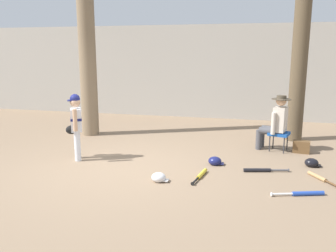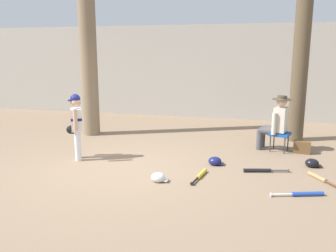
{
  "view_description": "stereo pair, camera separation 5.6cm",
  "coord_description": "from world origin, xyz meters",
  "px_view_note": "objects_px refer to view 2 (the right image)",
  "views": [
    {
      "loc": [
        2.32,
        -5.8,
        2.1
      ],
      "look_at": [
        0.79,
        0.39,
        0.75
      ],
      "focal_mm": 37.71,
      "sensor_mm": 36.0,
      "label": 1
    },
    {
      "loc": [
        2.37,
        -5.79,
        2.1
      ],
      "look_at": [
        0.79,
        0.39,
        0.75
      ],
      "focal_mm": 37.71,
      "sensor_mm": 36.0,
      "label": 2
    }
  ],
  "objects_px": {
    "bat_blue_youth": "(304,194)",
    "tree_near_player": "(88,44)",
    "batting_helmet_black": "(312,163)",
    "batting_helmet_white": "(158,177)",
    "tree_behind_spectator": "(301,51)",
    "bat_black_composite": "(261,170)",
    "batting_helmet_navy": "(215,161)",
    "folding_stool": "(280,135)",
    "bat_wood_tan": "(320,178)",
    "handbag_beside_stool": "(302,147)",
    "seated_spectator": "(276,121)",
    "young_ballplayer": "(76,122)",
    "bat_yellow_trainer": "(201,175)"
  },
  "relations": [
    {
      "from": "bat_yellow_trainer",
      "to": "bat_wood_tan",
      "type": "bearing_deg",
      "value": 10.0
    },
    {
      "from": "handbag_beside_stool",
      "to": "bat_yellow_trainer",
      "type": "xyz_separation_m",
      "value": [
        -1.84,
        -1.95,
        -0.1
      ]
    },
    {
      "from": "tree_behind_spectator",
      "to": "bat_blue_youth",
      "type": "xyz_separation_m",
      "value": [
        -0.18,
        -3.53,
        -2.07
      ]
    },
    {
      "from": "tree_behind_spectator",
      "to": "bat_black_composite",
      "type": "height_order",
      "value": "tree_behind_spectator"
    },
    {
      "from": "tree_near_player",
      "to": "bat_blue_youth",
      "type": "distance_m",
      "value": 6.08
    },
    {
      "from": "handbag_beside_stool",
      "to": "bat_black_composite",
      "type": "bearing_deg",
      "value": -119.95
    },
    {
      "from": "young_ballplayer",
      "to": "bat_yellow_trainer",
      "type": "xyz_separation_m",
      "value": [
        2.53,
        -0.41,
        -0.71
      ]
    },
    {
      "from": "bat_black_composite",
      "to": "batting_helmet_navy",
      "type": "bearing_deg",
      "value": 165.78
    },
    {
      "from": "young_ballplayer",
      "to": "batting_helmet_navy",
      "type": "relative_size",
      "value": 4.45
    },
    {
      "from": "tree_behind_spectator",
      "to": "bat_yellow_trainer",
      "type": "height_order",
      "value": "tree_behind_spectator"
    },
    {
      "from": "bat_wood_tan",
      "to": "batting_helmet_black",
      "type": "xyz_separation_m",
      "value": [
        -0.03,
        0.69,
        0.04
      ]
    },
    {
      "from": "bat_yellow_trainer",
      "to": "bat_blue_youth",
      "type": "xyz_separation_m",
      "value": [
        1.61,
        -0.44,
        -0.0
      ]
    },
    {
      "from": "tree_near_player",
      "to": "batting_helmet_navy",
      "type": "height_order",
      "value": "tree_near_player"
    },
    {
      "from": "tree_behind_spectator",
      "to": "seated_spectator",
      "type": "bearing_deg",
      "value": -115.66
    },
    {
      "from": "bat_blue_youth",
      "to": "batting_helmet_white",
      "type": "bearing_deg",
      "value": 178.93
    },
    {
      "from": "handbag_beside_stool",
      "to": "bat_yellow_trainer",
      "type": "height_order",
      "value": "handbag_beside_stool"
    },
    {
      "from": "tree_near_player",
      "to": "handbag_beside_stool",
      "type": "bearing_deg",
      "value": -5.72
    },
    {
      "from": "handbag_beside_stool",
      "to": "bat_black_composite",
      "type": "xyz_separation_m",
      "value": [
        -0.84,
        -1.45,
        -0.1
      ]
    },
    {
      "from": "batting_helmet_white",
      "to": "handbag_beside_stool",
      "type": "bearing_deg",
      "value": 43.46
    },
    {
      "from": "bat_black_composite",
      "to": "bat_yellow_trainer",
      "type": "bearing_deg",
      "value": -153.51
    },
    {
      "from": "bat_blue_youth",
      "to": "batting_helmet_navy",
      "type": "height_order",
      "value": "batting_helmet_navy"
    },
    {
      "from": "young_ballplayer",
      "to": "tree_near_player",
      "type": "bearing_deg",
      "value": 109.04
    },
    {
      "from": "tree_behind_spectator",
      "to": "bat_wood_tan",
      "type": "bearing_deg",
      "value": -86.77
    },
    {
      "from": "tree_near_player",
      "to": "batting_helmet_navy",
      "type": "bearing_deg",
      "value": -27.22
    },
    {
      "from": "folding_stool",
      "to": "bat_blue_youth",
      "type": "height_order",
      "value": "folding_stool"
    },
    {
      "from": "bat_yellow_trainer",
      "to": "bat_wood_tan",
      "type": "height_order",
      "value": "same"
    },
    {
      "from": "young_ballplayer",
      "to": "seated_spectator",
      "type": "height_order",
      "value": "young_ballplayer"
    },
    {
      "from": "batting_helmet_navy",
      "to": "folding_stool",
      "type": "bearing_deg",
      "value": 46.7
    },
    {
      "from": "tree_near_player",
      "to": "batting_helmet_black",
      "type": "xyz_separation_m",
      "value": [
        5.17,
        -1.43,
        -2.2
      ]
    },
    {
      "from": "seated_spectator",
      "to": "handbag_beside_stool",
      "type": "relative_size",
      "value": 3.53
    },
    {
      "from": "handbag_beside_stool",
      "to": "batting_helmet_navy",
      "type": "height_order",
      "value": "handbag_beside_stool"
    },
    {
      "from": "batting_helmet_white",
      "to": "batting_helmet_black",
      "type": "relative_size",
      "value": 0.97
    },
    {
      "from": "batting_helmet_white",
      "to": "young_ballplayer",
      "type": "bearing_deg",
      "value": 157.11
    },
    {
      "from": "seated_spectator",
      "to": "bat_wood_tan",
      "type": "relative_size",
      "value": 1.85
    },
    {
      "from": "batting_helmet_black",
      "to": "batting_helmet_white",
      "type": "bearing_deg",
      "value": -150.85
    },
    {
      "from": "handbag_beside_stool",
      "to": "bat_yellow_trainer",
      "type": "bearing_deg",
      "value": -133.25
    },
    {
      "from": "bat_blue_youth",
      "to": "tree_near_player",
      "type": "bearing_deg",
      "value": 149.17
    },
    {
      "from": "tree_behind_spectator",
      "to": "bat_wood_tan",
      "type": "height_order",
      "value": "tree_behind_spectator"
    },
    {
      "from": "bat_wood_tan",
      "to": "batting_helmet_navy",
      "type": "xyz_separation_m",
      "value": [
        -1.79,
        0.37,
        0.04
      ]
    },
    {
      "from": "bat_blue_youth",
      "to": "batting_helmet_navy",
      "type": "relative_size",
      "value": 2.68
    },
    {
      "from": "tree_behind_spectator",
      "to": "bat_blue_youth",
      "type": "distance_m",
      "value": 4.1
    },
    {
      "from": "seated_spectator",
      "to": "bat_wood_tan",
      "type": "xyz_separation_m",
      "value": [
        0.67,
        -1.69,
        -0.61
      ]
    },
    {
      "from": "tree_behind_spectator",
      "to": "folding_stool",
      "type": "bearing_deg",
      "value": -110.9
    },
    {
      "from": "batting_helmet_black",
      "to": "young_ballplayer",
      "type": "bearing_deg",
      "value": -171.98
    },
    {
      "from": "bat_black_composite",
      "to": "batting_helmet_black",
      "type": "height_order",
      "value": "batting_helmet_black"
    },
    {
      "from": "bat_black_composite",
      "to": "tree_near_player",
      "type": "bearing_deg",
      "value": 155.17
    },
    {
      "from": "batting_helmet_white",
      "to": "batting_helmet_black",
      "type": "xyz_separation_m",
      "value": [
        2.56,
        1.43,
        0.0
      ]
    },
    {
      "from": "handbag_beside_stool",
      "to": "folding_stool",
      "type": "bearing_deg",
      "value": 173.98
    },
    {
      "from": "tree_near_player",
      "to": "bat_yellow_trainer",
      "type": "relative_size",
      "value": 7.01
    },
    {
      "from": "seated_spectator",
      "to": "bat_black_composite",
      "type": "distance_m",
      "value": 1.67
    }
  ]
}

